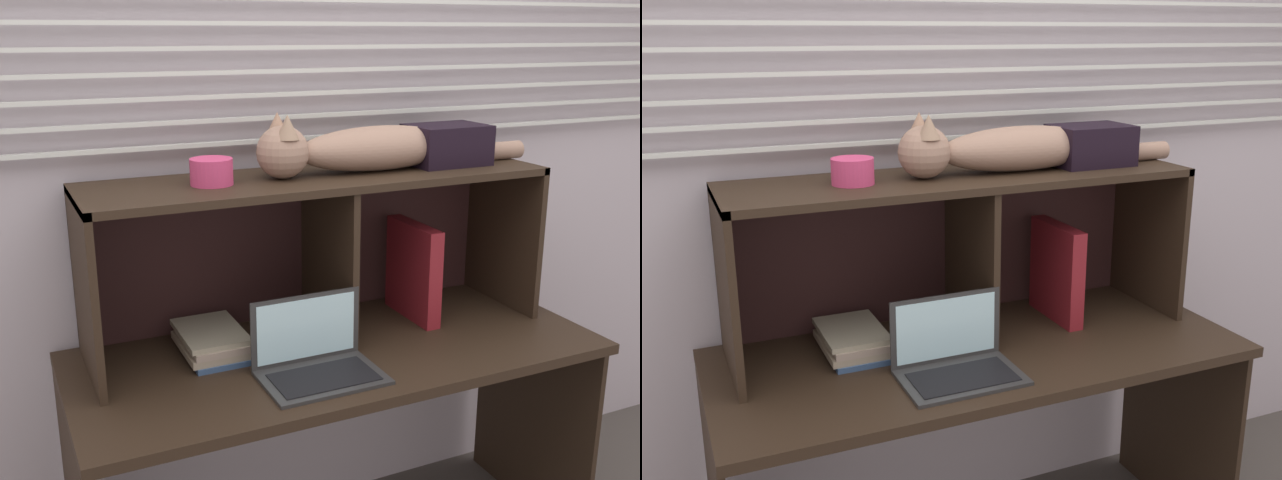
{
  "view_description": "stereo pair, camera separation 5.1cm",
  "coord_description": "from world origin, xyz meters",
  "views": [
    {
      "loc": [
        -0.87,
        -1.55,
        1.61
      ],
      "look_at": [
        0.0,
        0.31,
        1.03
      ],
      "focal_mm": 41.15,
      "sensor_mm": 36.0,
      "label": 1
    },
    {
      "loc": [
        -0.82,
        -1.57,
        1.61
      ],
      "look_at": [
        0.0,
        0.31,
        1.03
      ],
      "focal_mm": 41.15,
      "sensor_mm": 36.0,
      "label": 2
    }
  ],
  "objects": [
    {
      "name": "laptop",
      "position": [
        -0.12,
        0.07,
        0.78
      ],
      "size": [
        0.32,
        0.21,
        0.2
      ],
      "color": "#2E2E2E",
      "rests_on": "desk"
    },
    {
      "name": "binder_upright",
      "position": [
        0.32,
        0.31,
        0.89
      ],
      "size": [
        0.05,
        0.26,
        0.31
      ],
      "primitive_type": "cube",
      "color": "maroon",
      "rests_on": "desk"
    },
    {
      "name": "desk",
      "position": [
        0.0,
        0.19,
        0.6
      ],
      "size": [
        1.51,
        0.64,
        0.73
      ],
      "color": "black",
      "rests_on": "ground"
    },
    {
      "name": "cat",
      "position": [
        0.14,
        0.31,
        1.29
      ],
      "size": [
        0.89,
        0.16,
        0.18
      ],
      "color": "#9A7864",
      "rests_on": "hutch_shelf_unit"
    },
    {
      "name": "storage_box",
      "position": [
        0.43,
        0.31,
        1.28
      ],
      "size": [
        0.23,
        0.17,
        0.12
      ],
      "primitive_type": "cube",
      "color": "black",
      "rests_on": "hutch_shelf_unit"
    },
    {
      "name": "back_panel_with_blinds",
      "position": [
        0.0,
        0.55,
        1.26
      ],
      "size": [
        4.4,
        0.08,
        2.5
      ],
      "color": "#BBB2BA",
      "rests_on": "ground"
    },
    {
      "name": "book_stack",
      "position": [
        -0.33,
        0.31,
        0.77
      ],
      "size": [
        0.18,
        0.26,
        0.07
      ],
      "color": "#334E77",
      "rests_on": "desk"
    },
    {
      "name": "small_basket",
      "position": [
        -0.32,
        0.31,
        1.25
      ],
      "size": [
        0.11,
        0.11,
        0.07
      ],
      "primitive_type": "cylinder",
      "color": "#CB3C6C",
      "rests_on": "hutch_shelf_unit"
    },
    {
      "name": "hutch_shelf_unit",
      "position": [
        0.0,
        0.35,
        1.07
      ],
      "size": [
        1.35,
        0.37,
        0.48
      ],
      "color": "black",
      "rests_on": "desk"
    }
  ]
}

